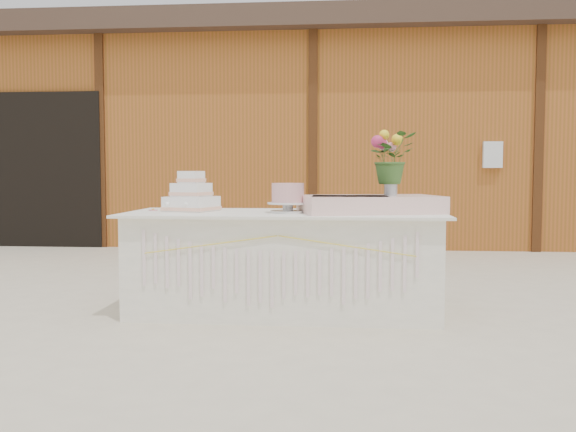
% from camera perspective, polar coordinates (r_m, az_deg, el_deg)
% --- Properties ---
extents(ground, '(80.00, 80.00, 0.00)m').
position_cam_1_polar(ground, '(4.97, -0.32, -8.56)').
color(ground, beige).
rests_on(ground, ground).
extents(barn, '(12.60, 4.60, 3.30)m').
position_cam_1_polar(barn, '(10.85, 2.74, 7.15)').
color(barn, '#9C4F20').
rests_on(barn, ground).
extents(cake_table, '(2.40, 1.00, 0.77)m').
position_cam_1_polar(cake_table, '(4.89, -0.33, -4.14)').
color(cake_table, white).
rests_on(cake_table, ground).
extents(wedding_cake, '(0.43, 0.43, 0.31)m').
position_cam_1_polar(wedding_cake, '(5.03, -8.58, 1.63)').
color(wedding_cake, white).
rests_on(wedding_cake, cake_table).
extents(pink_cake_stand, '(0.31, 0.31, 0.22)m').
position_cam_1_polar(pink_cake_stand, '(4.78, -0.01, 1.77)').
color(pink_cake_stand, silver).
rests_on(pink_cake_stand, cake_table).
extents(satin_runner, '(1.13, 0.83, 0.13)m').
position_cam_1_polar(satin_runner, '(4.82, 7.29, 1.04)').
color(satin_runner, beige).
rests_on(satin_runner, cake_table).
extents(flower_vase, '(0.10, 0.10, 0.14)m').
position_cam_1_polar(flower_vase, '(4.89, 9.11, 2.61)').
color(flower_vase, silver).
rests_on(flower_vase, satin_runner).
extents(bouquet, '(0.46, 0.45, 0.39)m').
position_cam_1_polar(bouquet, '(4.89, 9.14, 5.69)').
color(bouquet, '#355D25').
rests_on(bouquet, flower_vase).
extents(loose_flowers, '(0.14, 0.34, 0.02)m').
position_cam_1_polar(loose_flowers, '(5.18, -11.36, 0.59)').
color(loose_flowers, pink).
rests_on(loose_flowers, cake_table).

